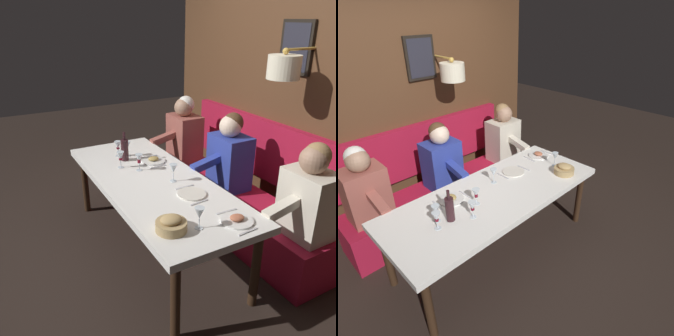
# 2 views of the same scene
# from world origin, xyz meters

# --- Properties ---
(ground_plane) EXTENTS (12.00, 12.00, 0.00)m
(ground_plane) POSITION_xyz_m (0.00, 0.00, 0.00)
(ground_plane) COLOR black
(dining_table) EXTENTS (0.90, 2.26, 0.74)m
(dining_table) POSITION_xyz_m (0.00, 0.00, 0.67)
(dining_table) COLOR white
(dining_table) RESTS_ON ground_plane
(banquette_bench) EXTENTS (0.52, 2.46, 0.45)m
(banquette_bench) POSITION_xyz_m (0.89, 0.00, 0.23)
(banquette_bench) COLOR maroon
(banquette_bench) RESTS_ON ground_plane
(back_wall_panel) EXTENTS (0.59, 3.66, 2.90)m
(back_wall_panel) POSITION_xyz_m (1.46, -0.01, 1.37)
(back_wall_panel) COLOR #51331E
(back_wall_panel) RESTS_ON ground_plane
(diner_nearest) EXTENTS (0.60, 0.40, 0.79)m
(diner_nearest) POSITION_xyz_m (0.88, -0.98, 0.82)
(diner_nearest) COLOR beige
(diner_nearest) RESTS_ON banquette_bench
(diner_near) EXTENTS (0.60, 0.40, 0.79)m
(diner_near) POSITION_xyz_m (0.88, 0.03, 0.82)
(diner_near) COLOR #283893
(diner_near) RESTS_ON banquette_bench
(diner_middle) EXTENTS (0.60, 0.40, 0.79)m
(diner_middle) POSITION_xyz_m (0.88, 0.91, 0.82)
(diner_middle) COLOR #934C42
(diner_middle) RESTS_ON banquette_bench
(place_setting_0) EXTENTS (0.24, 0.31, 0.05)m
(place_setting_0) POSITION_xyz_m (0.20, 0.38, 0.75)
(place_setting_0) COLOR silver
(place_setting_0) RESTS_ON dining_table
(place_setting_1) EXTENTS (0.24, 0.31, 0.05)m
(place_setting_1) POSITION_xyz_m (0.22, -0.92, 0.75)
(place_setting_1) COLOR white
(place_setting_1) RESTS_ON dining_table
(place_setting_2) EXTENTS (0.24, 0.31, 0.01)m
(place_setting_2) POSITION_xyz_m (0.15, -0.42, 0.75)
(place_setting_2) COLOR silver
(place_setting_2) RESTS_ON dining_table
(wine_glass_0) EXTENTS (0.07, 0.07, 0.16)m
(wine_glass_0) POSITION_xyz_m (-0.14, 0.40, 0.86)
(wine_glass_0) COLOR silver
(wine_glass_0) RESTS_ON dining_table
(wine_glass_1) EXTENTS (0.07, 0.07, 0.16)m
(wine_glass_1) POSITION_xyz_m (-0.05, 0.70, 0.86)
(wine_glass_1) COLOR silver
(wine_glass_1) RESTS_ON dining_table
(wine_glass_2) EXTENTS (0.07, 0.07, 0.16)m
(wine_glass_2) POSITION_xyz_m (-0.07, -0.87, 0.86)
(wine_glass_2) COLOR silver
(wine_glass_2) RESTS_ON dining_table
(wine_glass_3) EXTENTS (0.07, 0.07, 0.16)m
(wine_glass_3) POSITION_xyz_m (-0.01, 0.25, 0.86)
(wine_glass_3) COLOR silver
(wine_glass_3) RESTS_ON dining_table
(wine_glass_4) EXTENTS (0.07, 0.07, 0.16)m
(wine_glass_4) POSITION_xyz_m (0.03, 0.65, 0.86)
(wine_glass_4) COLOR silver
(wine_glass_4) RESTS_ON dining_table
(wine_glass_5) EXTENTS (0.07, 0.07, 0.16)m
(wine_glass_5) POSITION_xyz_m (0.15, -0.12, 0.86)
(wine_glass_5) COLOR silver
(wine_glass_5) RESTS_ON dining_table
(wine_bottle) EXTENTS (0.08, 0.08, 0.30)m
(wine_bottle) POSITION_xyz_m (-0.04, 0.56, 0.86)
(wine_bottle) COLOR #33191E
(wine_bottle) RESTS_ON dining_table
(bread_bowl) EXTENTS (0.22, 0.22, 0.12)m
(bread_bowl) POSITION_xyz_m (-0.25, -0.80, 0.79)
(bread_bowl) COLOR tan
(bread_bowl) RESTS_ON dining_table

